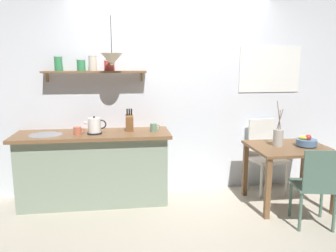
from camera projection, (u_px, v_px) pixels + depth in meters
ground_plane at (179, 208)px, 4.06m from camera, size 14.00×14.00×0.00m
back_wall at (187, 90)px, 4.47m from camera, size 6.80×0.11×2.70m
kitchen_counter at (94, 167)px, 4.15m from camera, size 1.83×0.63×0.88m
wall_shelf at (91, 68)px, 4.10m from camera, size 1.24×0.20×0.31m
dining_table at (289, 156)px, 4.06m from camera, size 0.90×0.79×0.72m
dining_chair_near at (316, 184)px, 3.50m from camera, size 0.47×0.48×0.86m
dining_chair_far at (265, 152)px, 4.53m from camera, size 0.49×0.45×0.97m
fruit_bowl at (306, 142)px, 4.03m from camera, size 0.24×0.24×0.15m
twig_vase at (278, 137)px, 4.05m from camera, size 0.12×0.12×0.54m
electric_kettle at (95, 126)px, 3.98m from camera, size 0.25×0.17×0.21m
knife_block at (129, 122)px, 4.15m from camera, size 0.09×0.16×0.28m
coffee_mug_by_sink at (78, 131)px, 3.95m from camera, size 0.13×0.09×0.09m
coffee_mug_spare at (154, 127)px, 4.12m from camera, size 0.12×0.08×0.10m
pendant_lamp at (112, 59)px, 3.87m from camera, size 0.25×0.25×0.55m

